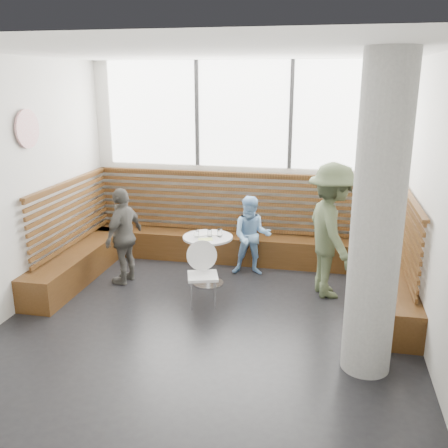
% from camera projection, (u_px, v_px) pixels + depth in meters
% --- Properties ---
extents(room, '(5.00, 5.00, 3.20)m').
position_uv_depth(room, '(206.00, 198.00, 5.74)').
color(room, silver).
rests_on(room, ground).
extents(booth, '(5.00, 2.50, 1.44)m').
position_uv_depth(booth, '(234.00, 247.00, 7.74)').
color(booth, '#422710').
rests_on(booth, ground).
extents(concrete_column, '(0.50, 0.50, 3.20)m').
position_uv_depth(concrete_column, '(377.00, 221.00, 4.81)').
color(concrete_column, gray).
rests_on(concrete_column, ground).
extents(wall_art, '(0.03, 0.50, 0.50)m').
position_uv_depth(wall_art, '(27.00, 129.00, 6.40)').
color(wall_art, white).
rests_on(wall_art, room).
extents(cafe_table, '(0.72, 0.72, 0.74)m').
position_uv_depth(cafe_table, '(208.00, 250.00, 7.23)').
color(cafe_table, silver).
rests_on(cafe_table, ground).
extents(cafe_chair, '(0.41, 0.40, 0.85)m').
position_uv_depth(cafe_chair, '(204.00, 269.00, 6.61)').
color(cafe_chair, white).
rests_on(cafe_chair, ground).
extents(adult_man, '(1.04, 1.36, 1.86)m').
position_uv_depth(adult_man, '(331.00, 231.00, 6.77)').
color(adult_man, '#4A573A').
rests_on(adult_man, ground).
extents(child_back, '(0.65, 0.54, 1.23)m').
position_uv_depth(child_back, '(252.00, 236.00, 7.58)').
color(child_back, '#88BAED').
rests_on(child_back, ground).
extents(child_left, '(0.50, 0.89, 1.43)m').
position_uv_depth(child_left, '(124.00, 236.00, 7.27)').
color(child_left, '#595751').
rests_on(child_left, ground).
extents(plate_near, '(0.22, 0.22, 0.02)m').
position_uv_depth(plate_near, '(200.00, 234.00, 7.24)').
color(plate_near, white).
rests_on(plate_near, cafe_table).
extents(plate_far, '(0.22, 0.22, 0.02)m').
position_uv_depth(plate_far, '(216.00, 233.00, 7.27)').
color(plate_far, white).
rests_on(plate_far, cafe_table).
extents(glass_left, '(0.07, 0.07, 0.10)m').
position_uv_depth(glass_left, '(197.00, 234.00, 7.09)').
color(glass_left, white).
rests_on(glass_left, cafe_table).
extents(glass_mid, '(0.07, 0.07, 0.11)m').
position_uv_depth(glass_mid, '(210.00, 233.00, 7.14)').
color(glass_mid, white).
rests_on(glass_mid, cafe_table).
extents(glass_right, '(0.07, 0.07, 0.12)m').
position_uv_depth(glass_right, '(220.00, 233.00, 7.14)').
color(glass_right, white).
rests_on(glass_right, cafe_table).
extents(menu_card, '(0.23, 0.20, 0.00)m').
position_uv_depth(menu_card, '(206.00, 239.00, 7.02)').
color(menu_card, '#A5C64C').
rests_on(menu_card, cafe_table).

